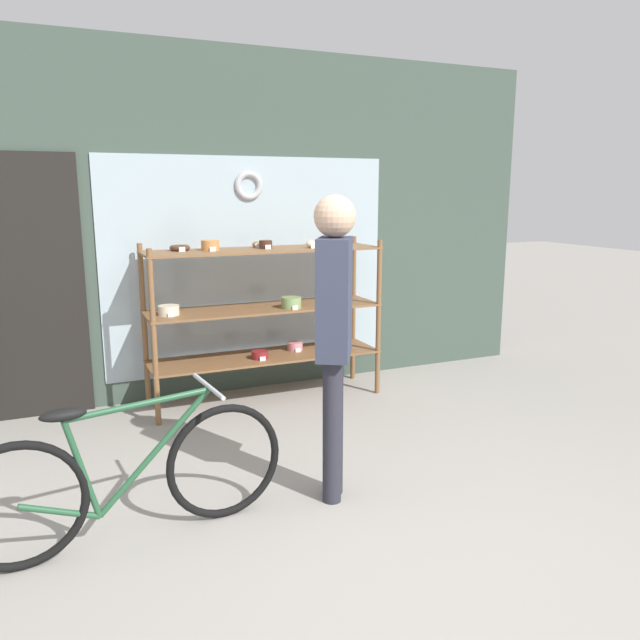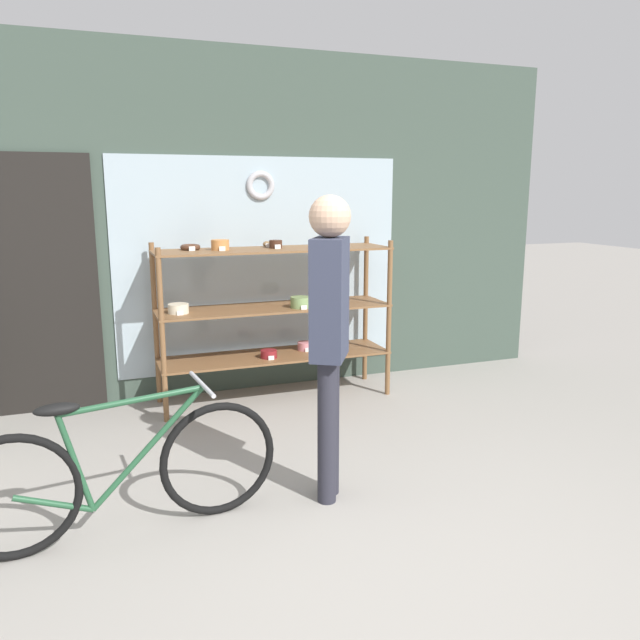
# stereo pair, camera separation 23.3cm
# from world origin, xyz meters

# --- Properties ---
(ground_plane) EXTENTS (30.00, 30.00, 0.00)m
(ground_plane) POSITION_xyz_m (0.00, 0.00, 0.00)
(ground_plane) COLOR gray
(storefront_facade) EXTENTS (6.19, 0.13, 3.01)m
(storefront_facade) POSITION_xyz_m (-0.04, 2.96, 1.47)
(storefront_facade) COLOR #3D4C42
(storefront_facade) RESTS_ON ground_plane
(display_case) EXTENTS (2.00, 0.54, 1.41)m
(display_case) POSITION_xyz_m (0.18, 2.55, 0.84)
(display_case) COLOR brown
(display_case) RESTS_ON ground_plane
(bicycle) EXTENTS (1.70, 0.46, 0.79)m
(bicycle) POSITION_xyz_m (-1.18, 0.67, 0.36)
(bicycle) COLOR black
(bicycle) RESTS_ON ground_plane
(pedestrian) EXTENTS (0.32, 0.37, 1.79)m
(pedestrian) POSITION_xyz_m (-0.00, 0.69, 1.07)
(pedestrian) COLOR #282833
(pedestrian) RESTS_ON ground_plane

